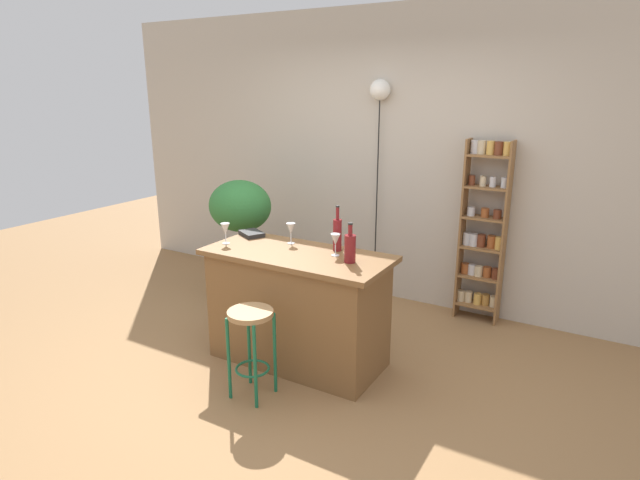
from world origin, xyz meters
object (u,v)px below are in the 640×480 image
spice_shelf (483,232)px  potted_plant (240,210)px  wine_glass_left (225,229)px  wine_glass_center (335,240)px  cookbook (252,234)px  plant_stool (243,282)px  bottle_olive_oil (350,248)px  bar_stool (251,334)px  wine_glass_right (291,229)px  bottle_soda_blue (337,234)px  pendant_globe_light (380,94)px

spice_shelf → potted_plant: (-2.14, -0.74, 0.10)m
wine_glass_left → wine_glass_center: size_ratio=1.00×
potted_plant → cookbook: (0.56, -0.55, -0.03)m
cookbook → wine_glass_left: bearing=-68.7°
plant_stool → potted_plant: 0.74m
potted_plant → wine_glass_left: bearing=-57.9°
spice_shelf → bottle_olive_oil: size_ratio=5.76×
bar_stool → wine_glass_left: 0.94m
potted_plant → wine_glass_right: bearing=-30.8°
bottle_olive_oil → bottle_soda_blue: bearing=136.4°
cookbook → plant_stool: bearing=163.6°
bar_stool → wine_glass_left: bearing=141.0°
spice_shelf → wine_glass_left: spice_shelf is taller
bar_stool → pendant_globe_light: (-0.05, 2.11, 1.54)m
bottle_soda_blue → cookbook: bottle_soda_blue is taller
wine_glass_right → pendant_globe_light: (0.11, 1.36, 1.00)m
wine_glass_center → pendant_globe_light: pendant_globe_light is taller
wine_glass_right → pendant_globe_light: 1.69m
potted_plant → wine_glass_center: bearing=-25.4°
bottle_soda_blue → wine_glass_center: 0.13m
spice_shelf → bottle_soda_blue: spice_shelf is taller
plant_stool → wine_glass_center: (1.41, -0.67, 0.82)m
spice_shelf → potted_plant: size_ratio=1.94×
pendant_globe_light → plant_stool: bearing=-143.8°
wine_glass_right → potted_plant: bearing=149.2°
bar_stool → wine_glass_center: wine_glass_center is taller
wine_glass_center → wine_glass_right: size_ratio=1.00×
wine_glass_left → cookbook: (0.03, 0.28, -0.10)m
bottle_olive_oil → cookbook: size_ratio=1.36×
plant_stool → wine_glass_center: bearing=-25.4°
spice_shelf → plant_stool: spice_shelf is taller
bar_stool → bottle_olive_oil: 0.90m
wine_glass_right → cookbook: 0.42m
bar_stool → plant_stool: (-1.13, 1.32, -0.28)m
bar_stool → bottle_soda_blue: bottle_soda_blue is taller
bottle_soda_blue → wine_glass_right: bottle_soda_blue is taller
bottle_olive_oil → pendant_globe_light: bearing=107.9°
bottle_soda_blue → pendant_globe_light: pendant_globe_light is taller
wine_glass_left → bottle_olive_oil: bearing=4.5°
bottle_olive_oil → wine_glass_right: 0.64m
bottle_olive_oil → bottle_soda_blue: size_ratio=0.83×
potted_plant → bottle_soda_blue: 1.48m
wine_glass_right → cookbook: wine_glass_right is taller
potted_plant → cookbook: size_ratio=4.03×
potted_plant → bottle_soda_blue: size_ratio=2.46×
bottle_olive_oil → cookbook: 1.04m
wine_glass_left → cookbook: size_ratio=0.78×
potted_plant → wine_glass_center: size_ratio=5.16×
spice_shelf → bottle_soda_blue: bearing=-120.8°
bar_stool → pendant_globe_light: bearing=91.3°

